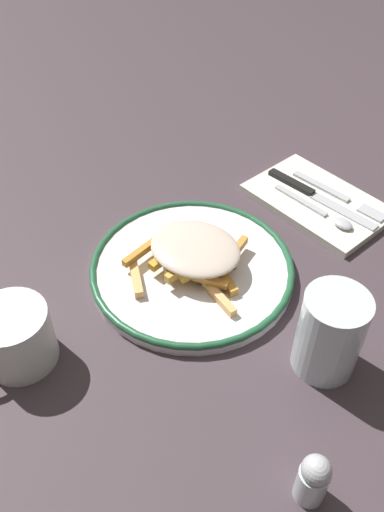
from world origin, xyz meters
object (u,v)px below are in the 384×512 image
at_px(napkin, 319,203).
at_px(spoon, 326,214).
at_px(knife, 311,193).
at_px(salt_shaker, 313,479).
at_px(fries_heap, 195,254).
at_px(plate, 192,268).
at_px(coffee_mug, 15,337).
at_px(fork, 338,195).
at_px(water_glass, 330,333).

height_order(napkin, spoon, spoon).
relative_size(knife, salt_shaker, 2.94).
relative_size(fries_heap, knife, 0.89).
distance_m(plate, fries_heap, 0.03).
xyz_separation_m(plate, spoon, (-0.24, 0.04, 0.01)).
distance_m(coffee_mug, salt_shaker, 0.38).
distance_m(napkin, fork, 0.03).
height_order(napkin, knife, knife).
distance_m(fork, coffee_mug, 0.55).
relative_size(fries_heap, coffee_mug, 1.61).
relative_size(spoon, water_glass, 1.31).
height_order(water_glass, salt_shaker, water_glass).
xyz_separation_m(fries_heap, water_glass, (-0.03, 0.22, 0.02)).
relative_size(plate, water_glass, 2.52).
bearing_deg(fork, napkin, -22.25).
distance_m(napkin, knife, 0.02).
bearing_deg(salt_shaker, spoon, -139.63).
xyz_separation_m(knife, spoon, (0.02, 0.05, 0.00)).
distance_m(plate, napkin, 0.26).
xyz_separation_m(napkin, knife, (0.00, -0.02, 0.01)).
height_order(fork, coffee_mug, coffee_mug).
height_order(napkin, coffee_mug, coffee_mug).
height_order(napkin, salt_shaker, salt_shaker).
bearing_deg(knife, coffee_mug, 0.11).
bearing_deg(knife, spoon, 67.26).
xyz_separation_m(napkin, water_glass, (0.23, 0.22, 0.05)).
height_order(plate, water_glass, water_glass).
height_order(knife, water_glass, water_glass).
relative_size(napkin, knife, 1.06).
height_order(fork, water_glass, water_glass).
bearing_deg(spoon, knife, -112.74).
distance_m(fries_heap, salt_shaker, 0.34).
bearing_deg(fork, plate, -3.21).
distance_m(spoon, water_glass, 0.28).
relative_size(knife, water_glass, 1.80).
distance_m(napkin, spoon, 0.04).
xyz_separation_m(fork, water_glass, (0.26, 0.21, 0.04)).
height_order(fries_heap, napkin, fries_heap).
distance_m(fries_heap, knife, 0.26).
xyz_separation_m(fork, coffee_mug, (0.55, -0.03, 0.03)).
relative_size(plate, spoon, 1.93).
bearing_deg(fork, spoon, 22.59).
bearing_deg(water_glass, coffee_mug, -38.55).
xyz_separation_m(water_glass, salt_shaker, (0.13, 0.10, -0.02)).
relative_size(napkin, water_glass, 1.91).
bearing_deg(fries_heap, spoon, 171.16).
relative_size(napkin, fork, 1.27).
height_order(plate, fork, plate).
distance_m(fork, salt_shaker, 0.50).
xyz_separation_m(napkin, coffee_mug, (0.52, -0.02, 0.03)).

